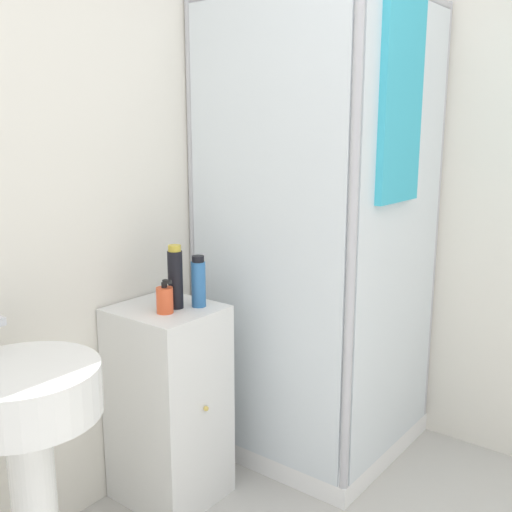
% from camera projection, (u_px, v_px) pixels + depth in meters
% --- Properties ---
extents(wall_back, '(6.40, 0.06, 2.50)m').
position_uv_depth(wall_back, '(4.00, 204.00, 1.99)').
color(wall_back, silver).
rests_on(wall_back, ground_plane).
extents(shower_enclosure, '(0.83, 0.86, 2.03)m').
position_uv_depth(shower_enclosure, '(323.00, 329.00, 2.73)').
color(shower_enclosure, white).
rests_on(shower_enclosure, ground_plane).
extents(vanity_cabinet, '(0.36, 0.41, 0.81)m').
position_uv_depth(vanity_cabinet, '(169.00, 403.00, 2.42)').
color(vanity_cabinet, silver).
rests_on(vanity_cabinet, ground_plane).
extents(sink, '(0.44, 0.44, 0.96)m').
position_uv_depth(sink, '(28.00, 430.00, 1.77)').
color(sink, white).
rests_on(sink, ground_plane).
extents(soap_dispenser, '(0.06, 0.07, 0.13)m').
position_uv_depth(soap_dispenser, '(165.00, 300.00, 2.26)').
color(soap_dispenser, '#E5562D').
rests_on(soap_dispenser, vanity_cabinet).
extents(shampoo_bottle_tall_black, '(0.06, 0.06, 0.25)m').
position_uv_depth(shampoo_bottle_tall_black, '(175.00, 278.00, 2.30)').
color(shampoo_bottle_tall_black, black).
rests_on(shampoo_bottle_tall_black, vanity_cabinet).
extents(shampoo_bottle_blue, '(0.06, 0.06, 0.20)m').
position_uv_depth(shampoo_bottle_blue, '(198.00, 282.00, 2.33)').
color(shampoo_bottle_blue, '#2D66A3').
rests_on(shampoo_bottle_blue, vanity_cabinet).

